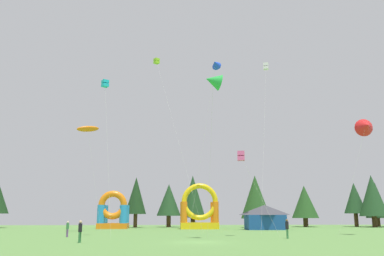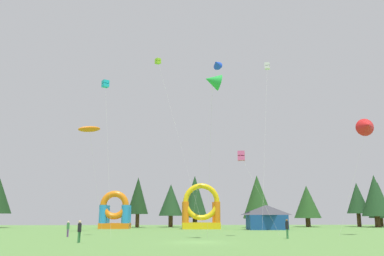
{
  "view_description": "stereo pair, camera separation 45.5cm",
  "coord_description": "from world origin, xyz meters",
  "px_view_note": "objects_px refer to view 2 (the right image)",
  "views": [
    {
      "loc": [
        -2.77,
        -35.64,
        2.27
      ],
      "look_at": [
        0.0,
        7.53,
        11.4
      ],
      "focal_mm": 38.51,
      "sensor_mm": 36.0,
      "label": 1
    },
    {
      "loc": [
        -2.32,
        -35.67,
        2.27
      ],
      "look_at": [
        0.0,
        7.53,
        11.4
      ],
      "focal_mm": 38.51,
      "sensor_mm": 36.0,
      "label": 2
    }
  ],
  "objects_px": {
    "inflatable_orange_dome": "(201,212)",
    "person_far_side": "(68,227)",
    "inflatable_blue_arch": "(115,215)",
    "person_midfield": "(287,227)",
    "kite_orange_parafoil": "(89,129)",
    "kite_white_box": "(267,67)",
    "kite_lime_box": "(158,62)",
    "person_near_camera": "(79,229)",
    "kite_pink_box": "(241,156)",
    "kite_red_delta": "(367,126)",
    "kite_green_delta": "(213,81)",
    "kite_cyan_box": "(105,84)",
    "kite_blue_delta": "(217,64)",
    "festival_tent": "(267,217)"
  },
  "relations": [
    {
      "from": "inflatable_orange_dome",
      "to": "person_far_side",
      "type": "bearing_deg",
      "value": -123.81
    },
    {
      "from": "inflatable_blue_arch",
      "to": "person_midfield",
      "type": "bearing_deg",
      "value": -55.9
    },
    {
      "from": "kite_orange_parafoil",
      "to": "kite_white_box",
      "type": "bearing_deg",
      "value": 2.35
    },
    {
      "from": "kite_lime_box",
      "to": "person_near_camera",
      "type": "height_order",
      "value": "kite_lime_box"
    },
    {
      "from": "kite_pink_box",
      "to": "inflatable_blue_arch",
      "type": "bearing_deg",
      "value": 122.66
    },
    {
      "from": "kite_lime_box",
      "to": "kite_red_delta",
      "type": "distance_m",
      "value": 34.86
    },
    {
      "from": "kite_lime_box",
      "to": "kite_green_delta",
      "type": "bearing_deg",
      "value": -76.49
    },
    {
      "from": "kite_green_delta",
      "to": "inflatable_blue_arch",
      "type": "height_order",
      "value": "kite_green_delta"
    },
    {
      "from": "kite_orange_parafoil",
      "to": "person_midfield",
      "type": "height_order",
      "value": "kite_orange_parafoil"
    },
    {
      "from": "kite_cyan_box",
      "to": "kite_blue_delta",
      "type": "height_order",
      "value": "kite_blue_delta"
    },
    {
      "from": "kite_pink_box",
      "to": "kite_orange_parafoil",
      "type": "relative_size",
      "value": 0.61
    },
    {
      "from": "kite_lime_box",
      "to": "kite_cyan_box",
      "type": "xyz_separation_m",
      "value": [
        -5.28,
        -19.38,
        -10.28
      ]
    },
    {
      "from": "kite_blue_delta",
      "to": "inflatable_blue_arch",
      "type": "bearing_deg",
      "value": 149.0
    },
    {
      "from": "kite_red_delta",
      "to": "kite_cyan_box",
      "type": "height_order",
      "value": "kite_cyan_box"
    },
    {
      "from": "kite_pink_box",
      "to": "festival_tent",
      "type": "bearing_deg",
      "value": 70.22
    },
    {
      "from": "kite_orange_parafoil",
      "to": "person_midfield",
      "type": "relative_size",
      "value": 8.03
    },
    {
      "from": "person_midfield",
      "to": "kite_green_delta",
      "type": "bearing_deg",
      "value": 143.97
    },
    {
      "from": "person_midfield",
      "to": "person_far_side",
      "type": "height_order",
      "value": "person_midfield"
    },
    {
      "from": "kite_pink_box",
      "to": "kite_green_delta",
      "type": "relative_size",
      "value": 0.56
    },
    {
      "from": "festival_tent",
      "to": "kite_white_box",
      "type": "bearing_deg",
      "value": -94.18
    },
    {
      "from": "kite_lime_box",
      "to": "person_midfield",
      "type": "bearing_deg",
      "value": -60.55
    },
    {
      "from": "kite_white_box",
      "to": "inflatable_orange_dome",
      "type": "height_order",
      "value": "kite_white_box"
    },
    {
      "from": "festival_tent",
      "to": "inflatable_orange_dome",
      "type": "bearing_deg",
      "value": 160.73
    },
    {
      "from": "person_near_camera",
      "to": "inflatable_orange_dome",
      "type": "xyz_separation_m",
      "value": [
        12.61,
        32.6,
        1.57
      ]
    },
    {
      "from": "kite_cyan_box",
      "to": "inflatable_blue_arch",
      "type": "relative_size",
      "value": 2.78
    },
    {
      "from": "person_near_camera",
      "to": "inflatable_blue_arch",
      "type": "height_order",
      "value": "inflatable_blue_arch"
    },
    {
      "from": "kite_green_delta",
      "to": "kite_red_delta",
      "type": "xyz_separation_m",
      "value": [
        18.36,
        6.34,
        -2.98
      ]
    },
    {
      "from": "inflatable_orange_dome",
      "to": "kite_white_box",
      "type": "bearing_deg",
      "value": -44.63
    },
    {
      "from": "person_near_camera",
      "to": "inflatable_orange_dome",
      "type": "distance_m",
      "value": 34.99
    },
    {
      "from": "kite_blue_delta",
      "to": "inflatable_orange_dome",
      "type": "bearing_deg",
      "value": 105.83
    },
    {
      "from": "kite_pink_box",
      "to": "person_midfield",
      "type": "distance_m",
      "value": 9.21
    },
    {
      "from": "kite_red_delta",
      "to": "inflatable_blue_arch",
      "type": "height_order",
      "value": "kite_red_delta"
    },
    {
      "from": "kite_cyan_box",
      "to": "person_near_camera",
      "type": "xyz_separation_m",
      "value": [
        -0.03,
        -9.55,
        -15.72
      ]
    },
    {
      "from": "kite_white_box",
      "to": "person_far_side",
      "type": "distance_m",
      "value": 37.22
    },
    {
      "from": "kite_red_delta",
      "to": "kite_orange_parafoil",
      "type": "bearing_deg",
      "value": 159.18
    },
    {
      "from": "person_far_side",
      "to": "kite_cyan_box",
      "type": "bearing_deg",
      "value": 51.85
    },
    {
      "from": "kite_blue_delta",
      "to": "inflatable_orange_dome",
      "type": "distance_m",
      "value": 24.1
    },
    {
      "from": "kite_pink_box",
      "to": "kite_green_delta",
      "type": "xyz_separation_m",
      "value": [
        -3.7,
        -5.94,
        6.6
      ]
    },
    {
      "from": "kite_orange_parafoil",
      "to": "kite_pink_box",
      "type": "bearing_deg",
      "value": -34.58
    },
    {
      "from": "kite_pink_box",
      "to": "person_near_camera",
      "type": "bearing_deg",
      "value": -149.99
    },
    {
      "from": "kite_pink_box",
      "to": "festival_tent",
      "type": "relative_size",
      "value": 1.56
    },
    {
      "from": "kite_orange_parafoil",
      "to": "person_midfield",
      "type": "distance_m",
      "value": 31.53
    },
    {
      "from": "kite_orange_parafoil",
      "to": "person_far_side",
      "type": "height_order",
      "value": "kite_orange_parafoil"
    },
    {
      "from": "kite_cyan_box",
      "to": "person_midfield",
      "type": "xyz_separation_m",
      "value": [
        18.87,
        -4.68,
        -15.69
      ]
    },
    {
      "from": "inflatable_blue_arch",
      "to": "person_far_side",
      "type": "bearing_deg",
      "value": -93.22
    },
    {
      "from": "kite_lime_box",
      "to": "kite_red_delta",
      "type": "relative_size",
      "value": 2.08
    },
    {
      "from": "person_midfield",
      "to": "festival_tent",
      "type": "xyz_separation_m",
      "value": [
        3.68,
        24.26,
        0.79
      ]
    },
    {
      "from": "kite_orange_parafoil",
      "to": "inflatable_orange_dome",
      "type": "xyz_separation_m",
      "value": [
        16.65,
        10.48,
        -11.5
      ]
    },
    {
      "from": "kite_white_box",
      "to": "person_midfield",
      "type": "xyz_separation_m",
      "value": [
        -3.24,
        -18.33,
        -23.34
      ]
    },
    {
      "from": "kite_green_delta",
      "to": "person_near_camera",
      "type": "height_order",
      "value": "kite_green_delta"
    }
  ]
}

